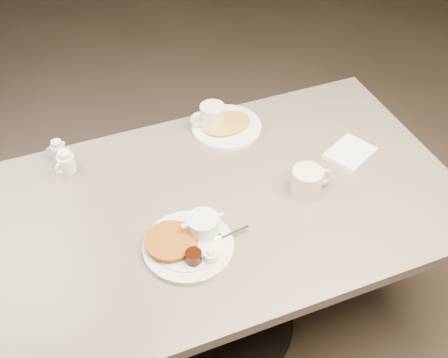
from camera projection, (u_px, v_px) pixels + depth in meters
name	position (u px, v px, depth m)	size (l,w,h in m)	color
room	(227.00, 9.00, 1.27)	(7.04, 8.04, 2.84)	#4C3F33
diner_table	(226.00, 233.00, 1.84)	(1.50, 0.90, 0.75)	slate
main_plate	(189.00, 240.00, 1.57)	(0.33, 0.27, 0.07)	silver
coffee_mug_near	(308.00, 181.00, 1.72)	(0.14, 0.10, 0.09)	silver
napkin	(350.00, 153.00, 1.87)	(0.20, 0.18, 0.02)	white
coffee_mug_far	(212.00, 118.00, 1.95)	(0.13, 0.10, 0.10)	white
creamer_left	(66.00, 162.00, 1.80)	(0.08, 0.07, 0.08)	white
creamer_right	(58.00, 151.00, 1.84)	(0.07, 0.05, 0.08)	silver
hash_plate	(227.00, 126.00, 1.97)	(0.29, 0.29, 0.04)	white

